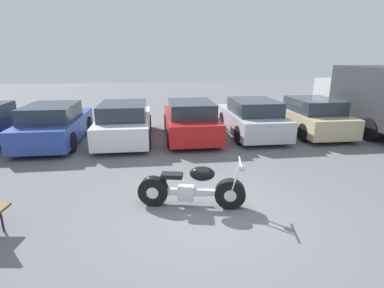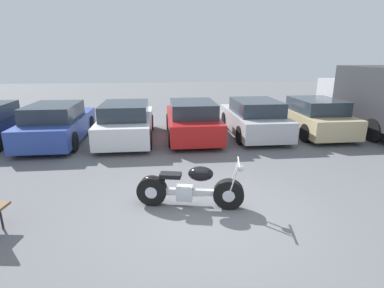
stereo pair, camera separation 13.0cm
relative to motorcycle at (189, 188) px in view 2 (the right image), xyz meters
name	(u,v)px [view 2 (the right image)]	position (x,y,z in m)	size (l,w,h in m)	color
ground_plane	(207,212)	(0.35, -0.30, -0.42)	(60.00, 60.00, 0.00)	slate
motorcycle	(189,188)	(0.00, 0.00, 0.00)	(2.24, 0.88, 1.04)	black
parked_car_blue	(57,124)	(-4.30, 5.37, 0.25)	(1.91, 4.21, 1.42)	#2D479E
parked_car_white	(126,122)	(-1.82, 5.40, 0.25)	(1.91, 4.21, 1.42)	white
parked_car_red	(192,120)	(0.65, 5.49, 0.25)	(1.91, 4.21, 1.42)	red
parked_car_silver	(254,118)	(3.13, 5.62, 0.25)	(1.91, 4.21, 1.42)	#BCBCC1
parked_car_champagne	(313,117)	(5.61, 5.66, 0.25)	(1.91, 4.21, 1.42)	#C6B284
delivery_truck	(382,97)	(8.29, 5.41, 1.04)	(2.37, 5.86, 2.65)	#2D2D33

